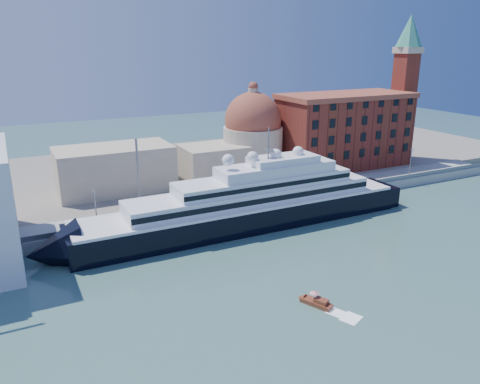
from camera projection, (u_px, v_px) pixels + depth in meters
ground at (296, 269)px, 86.86m from camera, size 400.00×400.00×0.00m
quay at (220, 208)px, 115.42m from camera, size 180.00×10.00×2.50m
land at (167, 171)px, 150.40m from camera, size 260.00×72.00×2.00m
quay_fence at (228, 206)px, 111.03m from camera, size 180.00×0.10×1.20m
superyacht at (235, 210)px, 104.52m from camera, size 87.60×12.14×26.18m
water_taxi at (317, 302)px, 74.60m from camera, size 3.72×5.44×2.47m
warehouse at (344, 130)px, 149.26m from camera, size 43.00×19.00×23.25m
campanile at (405, 79)px, 155.02m from camera, size 8.40×8.40×47.00m
church at (206, 149)px, 135.43m from camera, size 66.00×18.00×25.50m
lamp_posts at (172, 183)px, 105.92m from camera, size 120.80×2.40×18.00m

